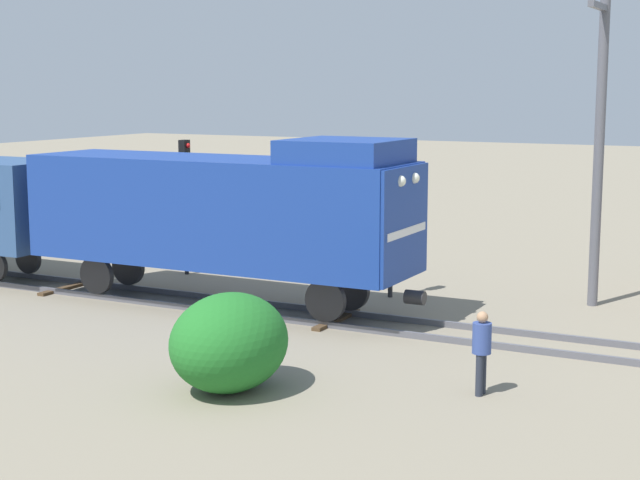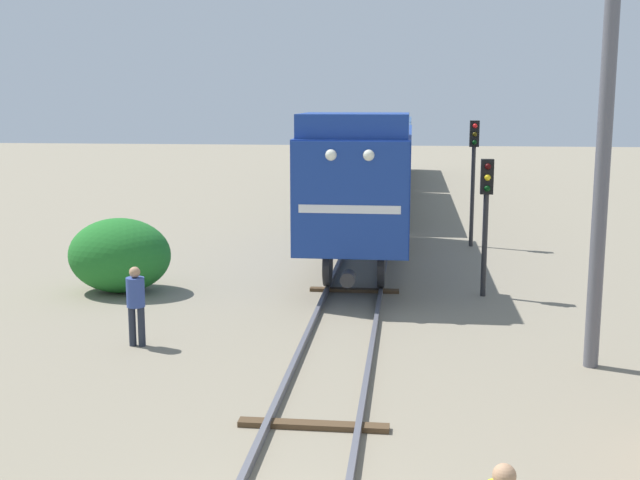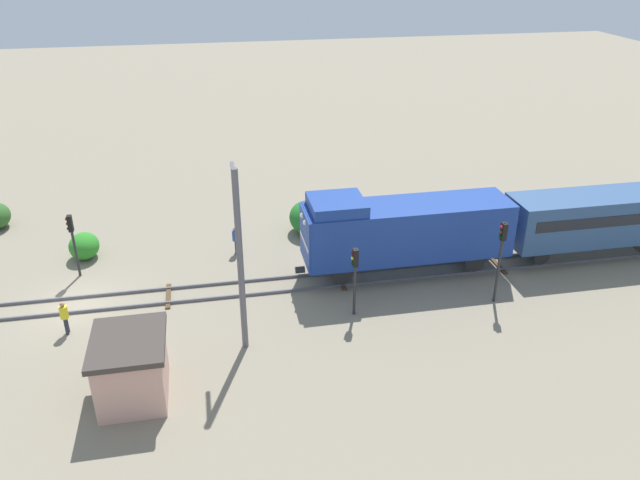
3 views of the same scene
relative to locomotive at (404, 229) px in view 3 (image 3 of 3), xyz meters
name	(u,v)px [view 3 (image 3 of 3)]	position (x,y,z in m)	size (l,w,h in m)	color
ground_plane	(76,306)	(0.00, -17.08, -2.77)	(163.85, 163.85, 0.00)	gray
railway_track	(76,305)	(0.00, -17.08, -2.70)	(2.40, 109.23, 0.16)	#595960
locomotive	(404,229)	(0.00, 0.00, 0.00)	(2.90, 11.60, 4.60)	navy
passenger_car_leading	(627,213)	(0.00, 13.34, -0.25)	(2.84, 14.00, 3.66)	#2D4C7A
traffic_signal_near	(72,234)	(-3.20, -17.34, -0.25)	(0.32, 0.34, 3.61)	#262628
traffic_signal_mid	(355,269)	(3.40, -3.50, -0.25)	(0.32, 0.34, 3.60)	#262628
traffic_signal_far	(501,248)	(3.60, 3.81, 0.27)	(0.32, 0.34, 4.39)	#262628
worker_near_track	(64,315)	(2.40, -17.09, -1.78)	(0.38, 0.38, 1.70)	#262B38
worker_by_signal	(236,238)	(-4.20, -8.70, -1.78)	(0.38, 0.38, 1.70)	#262B38
catenary_mast	(240,258)	(4.94, -8.97, 1.75)	(1.94, 0.28, 8.55)	#595960
relay_hut	(131,367)	(7.50, -13.66, -1.38)	(3.50, 2.90, 2.74)	#D19E8C
bush_near	(84,246)	(-5.36, -17.31, -2.03)	(2.05, 1.68, 1.49)	#2C8426
bush_far	(308,217)	(-6.25, -4.10, -1.78)	(2.75, 2.25, 2.00)	#206D26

